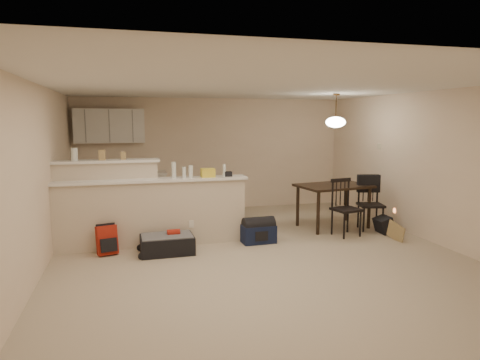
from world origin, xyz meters
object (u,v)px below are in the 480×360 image
object	(u,v)px
dining_chair_far	(371,203)
navy_duffel	(259,234)
dining_table	(334,190)
dining_chair_near	(347,208)
red_backpack	(107,240)
suitcase	(167,245)
black_daypack	(384,225)
pendant_lamp	(336,122)

from	to	relation	value
dining_chair_far	navy_duffel	xyz separation A→B (m)	(-2.26, -0.29, -0.34)
dining_table	dining_chair_near	world-z (taller)	dining_chair_near
dining_table	red_backpack	distance (m)	4.16
dining_chair_far	dining_chair_near	bearing A→B (deg)	-144.87
navy_duffel	dining_chair_near	bearing A→B (deg)	-1.26
suitcase	red_backpack	world-z (taller)	red_backpack
black_daypack	dining_chair_near	bearing A→B (deg)	90.01
dining_table	black_daypack	world-z (taller)	dining_table
dining_chair_near	dining_chair_far	xyz separation A→B (m)	(0.64, 0.26, -0.01)
suitcase	red_backpack	distance (m)	0.91
suitcase	black_daypack	xyz separation A→B (m)	(3.88, 0.18, 0.01)
red_backpack	navy_duffel	distance (m)	2.40
dining_table	suitcase	size ratio (longest dim) A/B	1.78
pendant_lamp	dining_chair_near	xyz separation A→B (m)	(-0.06, -0.62, -1.49)
dining_table	pendant_lamp	size ratio (longest dim) A/B	2.29
dining_chair_far	suitcase	size ratio (longest dim) A/B	1.24
dining_table	black_daypack	distance (m)	1.10
navy_duffel	red_backpack	bearing A→B (deg)	177.60
dining_chair_near	red_backpack	distance (m)	4.03
pendant_lamp	red_backpack	size ratio (longest dim) A/B	1.41
dining_chair_far	red_backpack	distance (m)	4.68
dining_chair_near	navy_duffel	xyz separation A→B (m)	(-1.62, -0.03, -0.35)
red_backpack	dining_chair_near	bearing A→B (deg)	-13.83
suitcase	navy_duffel	distance (m)	1.53
dining_table	dining_chair_near	bearing A→B (deg)	-103.96
pendant_lamp	dining_chair_near	distance (m)	1.61
dining_table	dining_chair_near	distance (m)	0.66
suitcase	black_daypack	distance (m)	3.88
red_backpack	pendant_lamp	bearing A→B (deg)	-5.25
dining_chair_far	black_daypack	distance (m)	0.47
red_backpack	suitcase	bearing A→B (deg)	-26.00
pendant_lamp	navy_duffel	world-z (taller)	pendant_lamp
dining_table	pendant_lamp	xyz separation A→B (m)	(0.00, 0.00, 1.27)
dining_table	dining_chair_far	distance (m)	0.72
dining_table	navy_duffel	bearing A→B (deg)	-167.55
dining_table	pendant_lamp	bearing A→B (deg)	0.00
dining_chair_near	dining_table	bearing A→B (deg)	73.72
black_daypack	navy_duffel	bearing A→B (deg)	92.49
navy_duffel	black_daypack	distance (m)	2.36
dining_chair_near	red_backpack	xyz separation A→B (m)	(-4.02, -0.03, -0.28)
dining_chair_near	black_daypack	size ratio (longest dim) A/B	3.03
red_backpack	black_daypack	world-z (taller)	red_backpack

